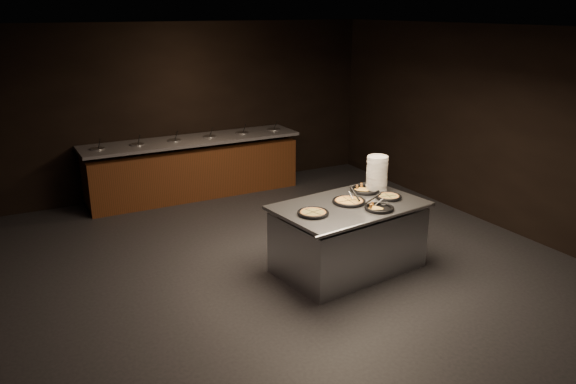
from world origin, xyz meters
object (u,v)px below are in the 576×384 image
at_px(pan_veggie_whole, 313,213).
at_px(pan_cheese_whole, 349,201).
at_px(serving_counter, 348,238).
at_px(plate_stack, 377,173).

distance_m(pan_veggie_whole, pan_cheese_whole, 0.61).
distance_m(serving_counter, pan_veggie_whole, 0.74).
xyz_separation_m(pan_veggie_whole, pan_cheese_whole, (0.59, 0.14, 0.00)).
bearing_deg(serving_counter, pan_cheese_whole, 55.46).
xyz_separation_m(serving_counter, pan_cheese_whole, (0.03, 0.05, 0.46)).
height_order(serving_counter, plate_stack, plate_stack).
bearing_deg(pan_cheese_whole, pan_veggie_whole, -166.65).
bearing_deg(plate_stack, serving_counter, -154.29).
height_order(serving_counter, pan_veggie_whole, pan_veggie_whole).
height_order(serving_counter, pan_cheese_whole, pan_cheese_whole).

